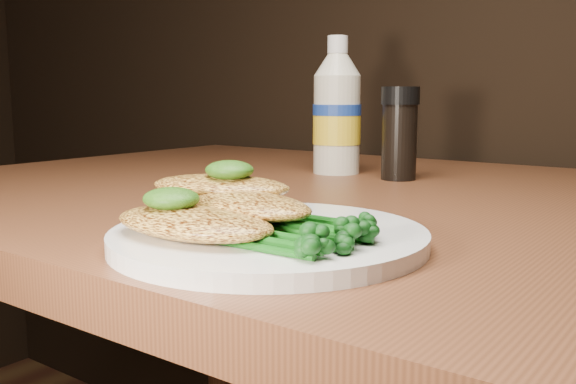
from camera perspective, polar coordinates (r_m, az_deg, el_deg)
The scene contains 9 objects.
plate at distance 0.49m, azimuth -1.72°, elevation -4.06°, with size 0.24×0.24×0.01m, color white.
chicken_front at distance 0.46m, azimuth -8.46°, elevation -2.75°, with size 0.13×0.07×0.02m, color #EFB64C.
chicken_mid at distance 0.49m, azimuth -3.57°, elevation -1.13°, with size 0.12×0.06×0.02m, color #EFB64C.
chicken_back at distance 0.53m, azimuth -6.08°, elevation 0.51°, with size 0.12×0.06×0.02m, color #EFB64C.
pesto_front at distance 0.47m, azimuth -10.39°, elevation -0.59°, with size 0.04×0.04×0.02m, color #143808.
pesto_back at distance 0.52m, azimuth -5.25°, elevation 1.97°, with size 0.04×0.04×0.02m, color #143808.
broccolini_bundle at distance 0.45m, azimuth 0.55°, elevation -3.32°, with size 0.11×0.09×0.02m, color #125312, non-canonical shape.
mayo_bottle at distance 0.92m, azimuth 4.40°, elevation 7.71°, with size 0.07×0.07×0.19m, color beige, non-canonical shape.
pepper_grinder at distance 0.86m, azimuth 9.92°, elevation 5.17°, with size 0.05×0.05×0.12m, color black, non-canonical shape.
Camera 1 is at (0.37, 0.41, 0.87)m, focal length 39.81 mm.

